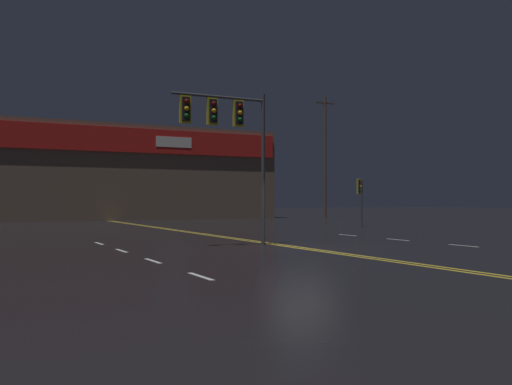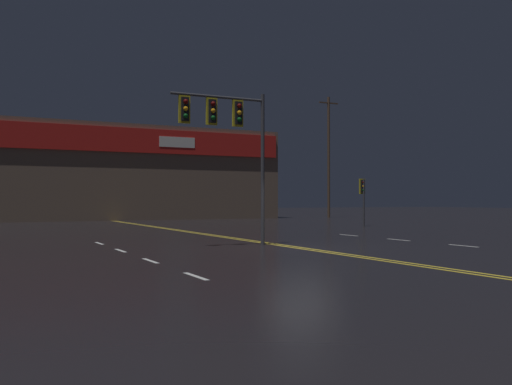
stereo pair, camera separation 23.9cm
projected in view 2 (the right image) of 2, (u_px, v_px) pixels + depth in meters
ground_plane at (301, 248)px, 19.99m from camera, size 200.00×200.00×0.00m
road_markings at (370, 252)px, 18.58m from camera, size 17.54×60.00×0.01m
traffic_signal_median at (225, 125)px, 20.76m from camera, size 3.69×0.36×5.68m
traffic_signal_corner_northeast at (363, 191)px, 36.90m from camera, size 0.42×0.36×3.09m
building_backdrop at (102, 174)px, 51.42m from camera, size 30.82×10.23×8.16m
utility_pole_row at (128, 150)px, 47.82m from camera, size 44.23×0.26×12.02m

